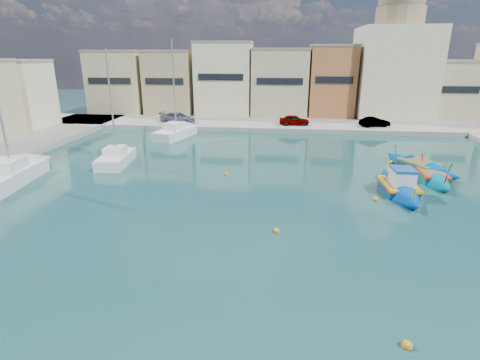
% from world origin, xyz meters
% --- Properties ---
extents(ground, '(160.00, 160.00, 0.00)m').
position_xyz_m(ground, '(0.00, 0.00, 0.00)').
color(ground, '#154040').
rests_on(ground, ground).
extents(north_quay, '(80.00, 8.00, 0.60)m').
position_xyz_m(north_quay, '(0.00, 32.00, 0.30)').
color(north_quay, gray).
rests_on(north_quay, ground).
extents(north_townhouses, '(83.20, 7.87, 10.19)m').
position_xyz_m(north_townhouses, '(6.68, 39.36, 5.00)').
color(north_townhouses, tan).
rests_on(north_townhouses, ground).
extents(church_block, '(10.00, 10.00, 19.10)m').
position_xyz_m(church_block, '(10.00, 40.00, 8.41)').
color(church_block, beige).
rests_on(church_block, ground).
extents(parked_cars, '(28.98, 2.22, 1.32)m').
position_xyz_m(parked_cars, '(-8.51, 30.50, 1.24)').
color(parked_cars, '#4C1919').
rests_on(parked_cars, north_quay).
extents(luzzu_blue_cabin, '(2.15, 8.16, 2.87)m').
position_xyz_m(luzzu_blue_cabin, '(3.07, 8.66, 0.35)').
color(luzzu_blue_cabin, '#0046A8').
rests_on(luzzu_blue_cabin, ground).
extents(luzzu_cyan_mid, '(2.04, 7.53, 2.21)m').
position_xyz_m(luzzu_cyan_mid, '(6.40, 11.90, 0.23)').
color(luzzu_cyan_mid, '#00789A').
rests_on(luzzu_cyan_mid, ground).
extents(luzzu_green, '(5.45, 8.16, 2.55)m').
position_xyz_m(luzzu_green, '(6.28, 14.37, 0.27)').
color(luzzu_green, '#0056A3').
rests_on(luzzu_green, ground).
extents(yacht_north, '(4.70, 9.01, 11.57)m').
position_xyz_m(yacht_north, '(-16.81, 25.94, 0.46)').
color(yacht_north, white).
rests_on(yacht_north, ground).
extents(yacht_midnorth, '(3.00, 7.45, 10.28)m').
position_xyz_m(yacht_midnorth, '(-19.52, 14.61, 0.41)').
color(yacht_midnorth, white).
rests_on(yacht_midnorth, ground).
extents(yacht_mid, '(3.77, 10.09, 12.42)m').
position_xyz_m(yacht_mid, '(-25.24, 9.34, 0.49)').
color(yacht_mid, white).
rests_on(yacht_mid, ground).
extents(mooring_buoys, '(21.53, 22.85, 0.36)m').
position_xyz_m(mooring_buoys, '(0.38, 5.43, 0.08)').
color(mooring_buoys, orange).
rests_on(mooring_buoys, ground).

